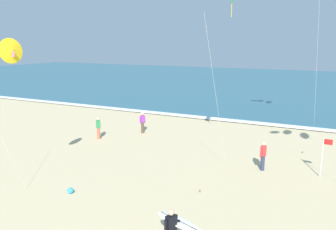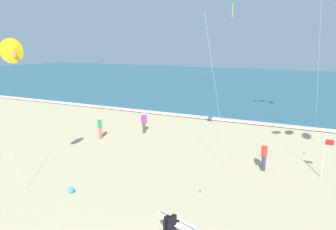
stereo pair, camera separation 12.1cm
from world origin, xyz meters
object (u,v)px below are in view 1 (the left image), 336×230
at_px(bystander_red_top, 263,156).
at_px(beach_ball, 70,191).
at_px(kite_delta_golden_near, 11,52).
at_px(surfer_lead, 175,226).
at_px(lifeguard_flag, 323,154).
at_px(bystander_green_top, 98,128).
at_px(bystander_purple_top, 143,123).

relative_size(bystander_red_top, beach_ball, 5.68).
bearing_deg(bystander_red_top, kite_delta_golden_near, -142.23).
height_order(surfer_lead, kite_delta_golden_near, kite_delta_golden_near).
bearing_deg(surfer_lead, lifeguard_flag, 65.68).
xyz_separation_m(bystander_green_top, beach_ball, (4.25, -7.71, -0.67)).
distance_m(surfer_lead, bystander_purple_top, 15.08).
relative_size(kite_delta_golden_near, bystander_purple_top, 4.39).
bearing_deg(bystander_purple_top, bystander_red_top, -21.30).
xyz_separation_m(bystander_green_top, lifeguard_flag, (14.56, -0.63, 0.45)).
distance_m(surfer_lead, kite_delta_golden_near, 10.00).
bearing_deg(kite_delta_golden_near, surfer_lead, -9.31).
distance_m(kite_delta_golden_near, bystander_green_top, 10.29).
relative_size(kite_delta_golden_near, bystander_red_top, 4.39).
relative_size(bystander_purple_top, lifeguard_flag, 0.76).
relative_size(bystander_green_top, beach_ball, 5.68).
relative_size(surfer_lead, bystander_red_top, 1.29).
xyz_separation_m(surfer_lead, kite_delta_golden_near, (-8.33, 1.37, 5.35)).
bearing_deg(surfer_lead, bystander_purple_top, 123.92).
relative_size(bystander_red_top, bystander_green_top, 1.00).
xyz_separation_m(kite_delta_golden_near, bystander_red_top, (9.54, 7.39, -5.58)).
bearing_deg(bystander_green_top, surfer_lead, -43.04).
distance_m(bystander_purple_top, lifeguard_flag, 13.00).
xyz_separation_m(bystander_purple_top, lifeguard_flag, (12.54, -3.39, 0.45)).
distance_m(kite_delta_golden_near, bystander_red_top, 13.30).
distance_m(bystander_red_top, beach_ball, 10.02).
relative_size(surfer_lead, beach_ball, 7.35).
xyz_separation_m(bystander_purple_top, beach_ball, (2.23, -10.47, -0.67)).
relative_size(bystander_purple_top, beach_ball, 5.68).
bearing_deg(bystander_purple_top, bystander_green_top, -126.24).
height_order(kite_delta_golden_near, bystander_red_top, kite_delta_golden_near).
xyz_separation_m(bystander_red_top, bystander_green_top, (-11.66, 0.99, 0.00)).
bearing_deg(surfer_lead, bystander_green_top, 136.96).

